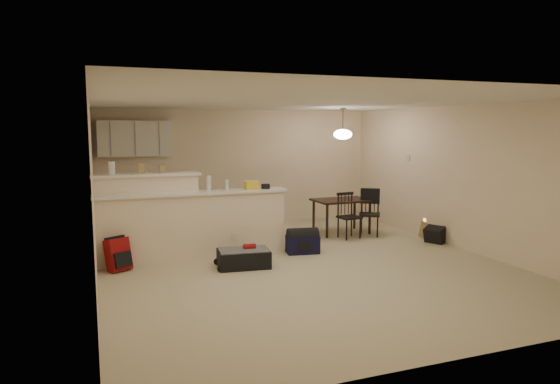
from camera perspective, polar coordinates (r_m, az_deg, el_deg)
name	(u,v)px	position (r m, az deg, el deg)	size (l,w,h in m)	color
room	(302,184)	(7.64, 2.54, 0.90)	(7.00, 7.02, 2.50)	beige
breakfast_bar	(177,222)	(8.19, -11.65, -3.35)	(3.08, 0.58, 1.39)	#F7E4C8
upper_cabinets	(134,138)	(10.33, -16.30, 5.90)	(1.40, 0.34, 0.70)	white
kitchen_counter	(148,211)	(10.35, -14.86, -2.12)	(1.80, 0.60, 0.90)	white
thermostat	(408,158)	(10.43, 14.42, 3.77)	(0.02, 0.12, 0.12)	beige
jar	(112,168)	(8.13, -18.68, 2.60)	(0.10, 0.10, 0.20)	silver
cereal_box	(141,169)	(8.16, -15.59, 2.59)	(0.10, 0.07, 0.16)	#A58855
small_box	(162,169)	(8.19, -13.32, 2.55)	(0.08, 0.06, 0.12)	#A58855
bottle_a	(209,183)	(8.12, -8.14, 1.00)	(0.07, 0.07, 0.26)	silver
bottle_b	(227,185)	(8.19, -6.08, 0.80)	(0.06, 0.06, 0.18)	silver
bag_lump	(252,185)	(8.31, -3.27, 0.78)	(0.22, 0.18, 0.14)	#A58855
pouch	(266,186)	(8.39, -1.65, 0.65)	(0.12, 0.10, 0.08)	#A58855
dining_table	(342,203)	(10.07, 7.06, -1.30)	(1.12, 0.77, 0.69)	black
pendant_lamp	(343,134)	(9.95, 7.18, 6.61)	(0.36, 0.36, 0.62)	brown
dining_chair_near	(349,216)	(9.63, 7.92, -2.72)	(0.38, 0.36, 0.87)	black
dining_chair_far	(370,213)	(9.93, 10.21, -2.39)	(0.39, 0.37, 0.90)	black
suitcase	(244,259)	(7.68, -4.19, -7.60)	(0.77, 0.50, 0.26)	black
red_backpack	(118,255)	(7.82, -18.03, -6.82)	(0.32, 0.20, 0.48)	maroon
navy_duffel	(303,244)	(8.49, 2.60, -6.01)	(0.54, 0.30, 0.30)	black
black_daypack	(435,235)	(9.63, 17.29, -4.73)	(0.34, 0.24, 0.30)	black
cardboard_sheet	(429,233)	(9.76, 16.68, -4.47)	(0.42, 0.02, 0.32)	#A58855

